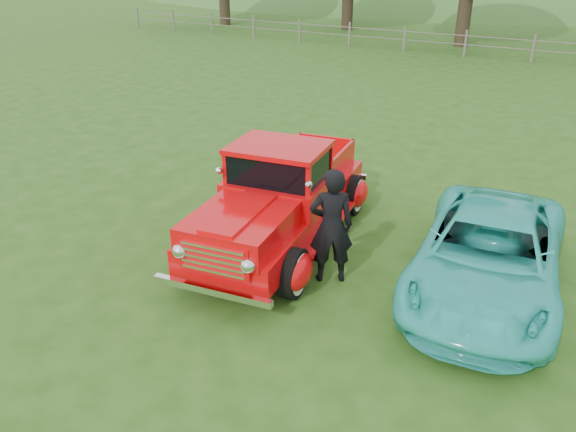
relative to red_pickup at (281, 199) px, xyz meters
The scene contains 6 objects.
ground 2.07m from the red_pickup, 66.99° to the right, with size 140.00×140.00×0.00m, color #254A13.
distant_hills 58.04m from the red_pickup, 93.31° to the left, with size 116.00×60.00×18.00m.
fence_line 20.25m from the red_pickup, 87.88° to the left, with size 48.00×0.12×1.20m.
red_pickup is the anchor object (origin of this frame).
teal_sedan 3.44m from the red_pickup, ahead, with size 2.00×4.34×1.21m, color #31C4B7.
man 1.48m from the red_pickup, 27.82° to the right, with size 0.67×0.44×1.82m, color black.
Camera 1 is at (3.83, -5.64, 4.64)m, focal length 35.00 mm.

